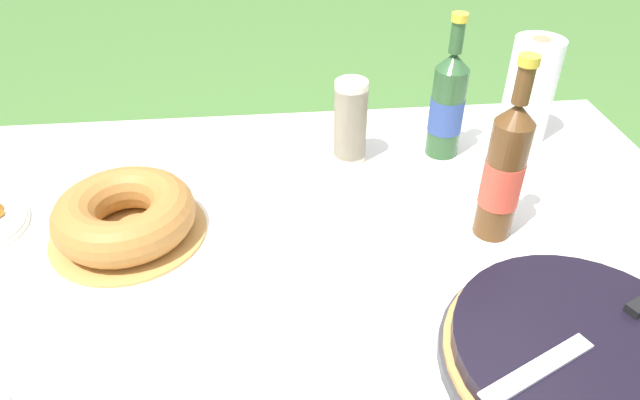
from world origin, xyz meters
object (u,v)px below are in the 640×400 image
berry_tart (580,356)px  cup_stack (350,122)px  paper_towel_roll (530,90)px  bundt_cake (125,216)px  serving_knife (600,331)px  cider_bottle_green (447,105)px  cider_bottle_amber (504,172)px

berry_tart → cup_stack: (-0.25, 0.60, 0.07)m
berry_tart → paper_towel_roll: (0.18, 0.66, 0.09)m
bundt_cake → paper_towel_roll: bearing=18.3°
serving_knife → bundt_cake: (-0.72, 0.36, -0.02)m
serving_knife → cider_bottle_green: 0.60m
serving_knife → cup_stack: size_ratio=1.85×
cider_bottle_green → cider_bottle_amber: bearing=-86.6°
bundt_cake → paper_towel_roll: size_ratio=1.19×
berry_tart → cider_bottle_green: bearing=93.1°
berry_tart → paper_towel_roll: bearing=75.2°
cup_stack → paper_towel_roll: size_ratio=0.78×
cup_stack → berry_tart: bearing=-67.7°
cider_bottle_amber → paper_towel_roll: bearing=61.1°
cup_stack → cider_bottle_amber: size_ratio=0.54×
cup_stack → paper_towel_roll: (0.42, 0.06, 0.03)m
cider_bottle_amber → paper_towel_roll: 0.40m
bundt_cake → paper_towel_roll: paper_towel_roll is taller
bundt_cake → cider_bottle_green: bearing=19.3°
serving_knife → cider_bottle_green: bearing=-109.3°
serving_knife → cup_stack: 0.65m
berry_tart → cup_stack: 0.65m
cider_bottle_green → paper_towel_roll: 0.22m
bundt_cake → cider_bottle_green: size_ratio=0.90×
paper_towel_roll → bundt_cake: bearing=-161.7°
serving_knife → bundt_cake: size_ratio=1.21×
cup_stack → paper_towel_roll: 0.43m
cup_stack → cider_bottle_amber: 0.37m
paper_towel_roll → cider_bottle_green: bearing=-165.1°
serving_knife → berry_tart: bearing=0.0°
cider_bottle_green → berry_tart: bearing=-86.9°
berry_tart → paper_towel_roll: size_ratio=1.64×
paper_towel_roll → cider_bottle_amber: bearing=-118.9°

